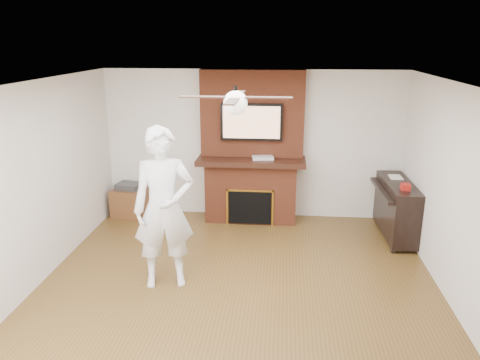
# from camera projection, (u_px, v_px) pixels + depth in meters

# --- Properties ---
(room_shell) EXTENTS (5.36, 5.86, 2.86)m
(room_shell) POSITION_uv_depth(u_px,v_px,m) (236.00, 198.00, 5.29)
(room_shell) COLOR #4D3516
(room_shell) RESTS_ON ground
(fireplace) EXTENTS (1.78, 0.64, 2.50)m
(fireplace) POSITION_uv_depth(u_px,v_px,m) (251.00, 162.00, 7.79)
(fireplace) COLOR brown
(fireplace) RESTS_ON ground
(tv) EXTENTS (1.00, 0.08, 0.60)m
(tv) POSITION_uv_depth(u_px,v_px,m) (252.00, 122.00, 7.55)
(tv) COLOR black
(tv) RESTS_ON fireplace
(ceiling_fan) EXTENTS (1.21, 1.21, 0.31)m
(ceiling_fan) POSITION_uv_depth(u_px,v_px,m) (235.00, 102.00, 4.97)
(ceiling_fan) COLOR black
(ceiling_fan) RESTS_ON room_shell
(person) EXTENTS (0.84, 0.67, 2.01)m
(person) POSITION_uv_depth(u_px,v_px,m) (164.00, 208.00, 5.66)
(person) COLOR white
(person) RESTS_ON ground
(side_table) EXTENTS (0.59, 0.59, 0.59)m
(side_table) POSITION_uv_depth(u_px,v_px,m) (130.00, 201.00, 8.13)
(side_table) COLOR #563118
(side_table) RESTS_ON ground
(piano) EXTENTS (0.53, 1.36, 0.97)m
(piano) POSITION_uv_depth(u_px,v_px,m) (396.00, 208.00, 7.22)
(piano) COLOR black
(piano) RESTS_ON ground
(cable_box) EXTENTS (0.37, 0.25, 0.05)m
(cable_box) POSITION_uv_depth(u_px,v_px,m) (263.00, 158.00, 7.65)
(cable_box) COLOR silver
(cable_box) RESTS_ON fireplace
(candle_orange) EXTENTS (0.08, 0.08, 0.13)m
(candle_orange) POSITION_uv_depth(u_px,v_px,m) (241.00, 220.00, 7.84)
(candle_orange) COLOR #C28816
(candle_orange) RESTS_ON ground
(candle_green) EXTENTS (0.07, 0.07, 0.08)m
(candle_green) POSITION_uv_depth(u_px,v_px,m) (248.00, 221.00, 7.85)
(candle_green) COLOR #438B37
(candle_green) RESTS_ON ground
(candle_blue) EXTENTS (0.06, 0.06, 0.09)m
(candle_blue) POSITION_uv_depth(u_px,v_px,m) (264.00, 221.00, 7.82)
(candle_blue) COLOR #2F4B8E
(candle_blue) RESTS_ON ground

